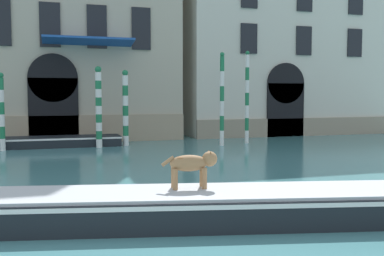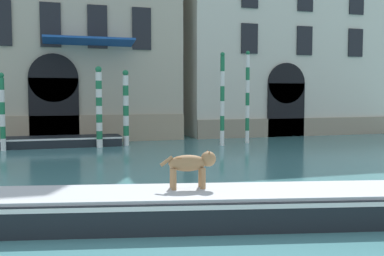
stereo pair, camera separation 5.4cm
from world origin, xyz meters
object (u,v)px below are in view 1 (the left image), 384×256
mooring_pole_2 (222,99)px  mooring_pole_3 (125,108)px  boat_moored_near_palazzo (62,141)px  mooring_pole_1 (2,111)px  boat_foreground (206,206)px  mooring_pole_0 (99,107)px  dog_on_deck (193,164)px  mooring_pole_4 (247,97)px

mooring_pole_2 → mooring_pole_3: mooring_pole_2 is taller
boat_moored_near_palazzo → mooring_pole_1: size_ratio=1.60×
mooring_pole_2 → boat_foreground: bearing=-112.3°
boat_foreground → mooring_pole_0: (-0.73, 12.83, 1.54)m
boat_foreground → mooring_pole_2: mooring_pole_2 is taller
mooring_pole_1 → mooring_pole_2: (9.73, -0.81, 0.53)m
mooring_pole_0 → mooring_pole_1: size_ratio=1.10×
mooring_pole_0 → mooring_pole_1: (-4.07, -0.01, -0.17)m
boat_foreground → dog_on_deck: (-0.16, 0.30, 0.76)m
boat_moored_near_palazzo → mooring_pole_3: bearing=-10.5°
boat_moored_near_palazzo → mooring_pole_3: (2.88, -0.52, 1.55)m
boat_moored_near_palazzo → mooring_pole_4: mooring_pole_4 is taller
boat_foreground → mooring_pole_1: size_ratio=2.59×
boat_foreground → mooring_pole_0: size_ratio=2.35×
dog_on_deck → boat_moored_near_palazzo: bearing=106.0°
dog_on_deck → boat_moored_near_palazzo: size_ratio=0.20×
dog_on_deck → mooring_pole_2: (5.09, 11.70, 1.13)m
boat_moored_near_palazzo → mooring_pole_0: size_ratio=1.45×
mooring_pole_2 → dog_on_deck: bearing=-113.5°
mooring_pole_3 → mooring_pole_1: bearing=-175.7°
mooring_pole_1 → mooring_pole_2: 9.78m
mooring_pole_0 → mooring_pole_2: bearing=-8.3°
mooring_pole_1 → mooring_pole_4: mooring_pole_4 is taller
boat_foreground → boat_moored_near_palazzo: size_ratio=1.62×
boat_foreground → mooring_pole_3: bearing=100.1°
boat_foreground → boat_moored_near_palazzo: (-2.34, 13.73, -0.08)m
mooring_pole_1 → mooring_pole_3: size_ratio=0.94×
mooring_pole_0 → mooring_pole_4: 7.23m
mooring_pole_0 → dog_on_deck: bearing=-87.4°
dog_on_deck → mooring_pole_1: 13.35m
mooring_pole_0 → mooring_pole_1: 4.07m
boat_moored_near_palazzo → mooring_pole_2: bearing=-13.7°
boat_moored_near_palazzo → mooring_pole_2: (7.27, -1.73, 1.97)m
mooring_pole_3 → mooring_pole_0: bearing=-163.1°
boat_foreground → mooring_pole_4: size_ratio=1.90×
mooring_pole_0 → mooring_pole_2: size_ratio=0.84×
mooring_pole_4 → mooring_pole_1: bearing=178.9°
mooring_pole_1 → mooring_pole_3: bearing=4.3°
mooring_pole_4 → mooring_pole_2: bearing=-159.2°
mooring_pole_1 → boat_foreground: bearing=-69.5°
boat_foreground → boat_moored_near_palazzo: 13.93m
dog_on_deck → mooring_pole_1: bearing=117.2°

